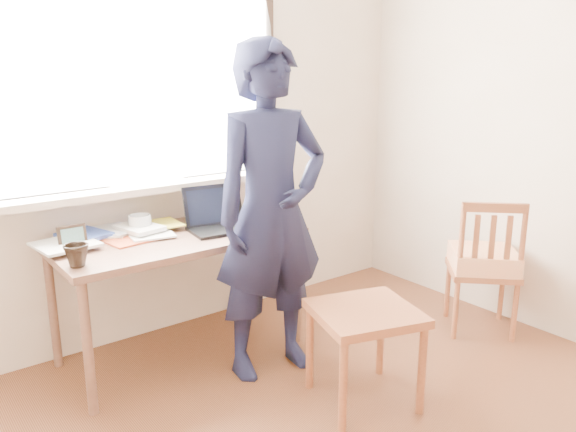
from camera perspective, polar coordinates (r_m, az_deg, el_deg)
room_shell at (r=1.94m, az=11.93°, el=16.07°), size 3.52×4.02×2.61m
desk at (r=3.14m, az=-11.14°, el=-3.18°), size 1.32×0.66×0.71m
laptop at (r=3.19m, az=-7.08°, el=-0.32°), size 0.38×0.33×0.24m
mug_white at (r=3.20m, az=-14.81°, el=-0.78°), size 0.17×0.17×0.10m
mug_dark at (r=2.74m, az=-20.69°, el=-3.76°), size 0.16×0.16×0.10m
mouse at (r=3.27m, az=-2.95°, el=-0.61°), size 0.09×0.06×0.03m
desk_clutter at (r=3.11m, az=-18.07°, el=-2.05°), size 0.91×0.55×0.04m
book_a at (r=3.19m, az=-18.62°, el=-1.79°), size 0.32×0.35×0.03m
book_b at (r=3.50m, az=-7.98°, el=0.13°), size 0.28×0.29×0.02m
picture_frame at (r=3.02m, az=-21.06°, el=-2.09°), size 0.14×0.02×0.11m
work_chair at (r=2.75m, az=7.82°, el=-10.76°), size 0.58×0.57×0.48m
side_chair at (r=3.64m, az=19.25°, el=-4.41°), size 0.55×0.54×0.85m
person at (r=2.88m, az=-1.71°, el=0.35°), size 0.68×0.48×1.74m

